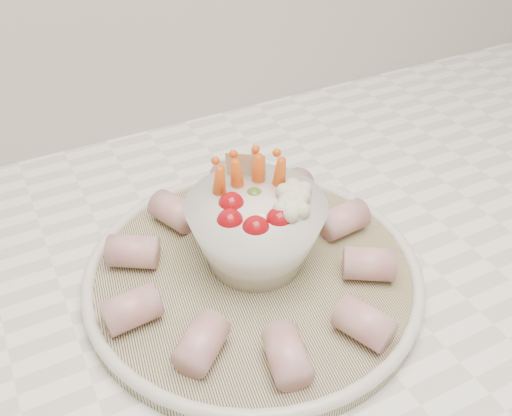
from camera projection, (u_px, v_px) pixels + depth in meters
name	position (u px, v px, depth m)	size (l,w,h in m)	color
serving_platter	(253.00, 273.00, 0.55)	(0.37, 0.37, 0.02)	navy
veggie_bowl	(256.00, 229.00, 0.54)	(0.13, 0.13, 0.10)	silver
cured_meat_rolls	(252.00, 258.00, 0.54)	(0.28, 0.29, 0.03)	#AD4F5D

